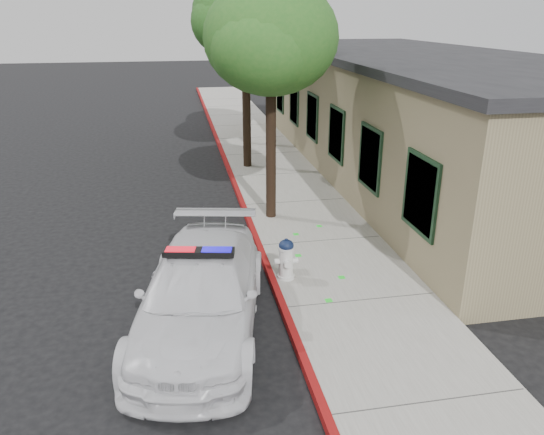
% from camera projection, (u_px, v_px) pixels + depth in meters
% --- Properties ---
extents(ground, '(120.00, 120.00, 0.00)m').
position_uv_depth(ground, '(281.00, 314.00, 10.29)').
color(ground, black).
rests_on(ground, ground).
extents(sidewalk, '(3.20, 60.00, 0.15)m').
position_uv_depth(sidewalk, '(320.00, 243.00, 13.29)').
color(sidewalk, gray).
rests_on(sidewalk, ground).
extents(red_curb, '(0.14, 60.00, 0.16)m').
position_uv_depth(red_curb, '(260.00, 248.00, 13.02)').
color(red_curb, maroon).
rests_on(red_curb, ground).
extents(clapboard_building, '(7.30, 20.89, 4.24)m').
position_uv_depth(clapboard_building, '(414.00, 114.00, 18.91)').
color(clapboard_building, '#8A7F5A').
rests_on(clapboard_building, ground).
extents(police_car, '(3.10, 5.51, 1.63)m').
position_uv_depth(police_car, '(201.00, 293.00, 9.56)').
color(police_car, silver).
rests_on(police_car, ground).
extents(fire_hydrant, '(0.51, 0.45, 0.91)m').
position_uv_depth(fire_hydrant, '(286.00, 259.00, 11.24)').
color(fire_hydrant, silver).
rests_on(fire_hydrant, sidewalk).
extents(street_tree_near, '(3.40, 3.58, 6.23)m').
position_uv_depth(street_tree_near, '(271.00, 43.00, 13.20)').
color(street_tree_near, black).
rests_on(street_tree_near, sidewalk).
extents(street_tree_mid, '(3.76, 3.58, 6.84)m').
position_uv_depth(street_tree_mid, '(245.00, 19.00, 17.94)').
color(street_tree_mid, black).
rests_on(street_tree_mid, sidewalk).
extents(street_tree_far, '(3.66, 3.37, 6.37)m').
position_uv_depth(street_tree_far, '(246.00, 28.00, 21.48)').
color(street_tree_far, black).
rests_on(street_tree_far, sidewalk).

